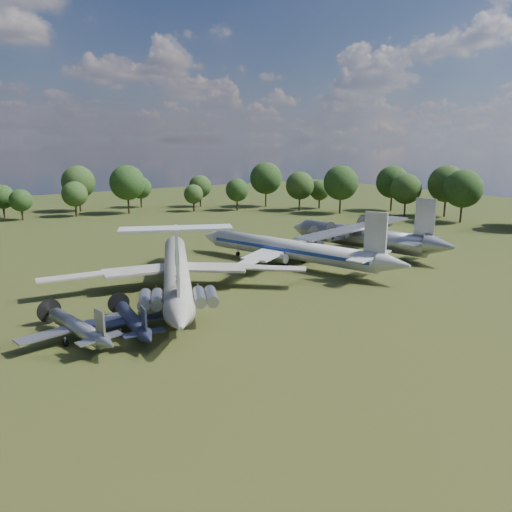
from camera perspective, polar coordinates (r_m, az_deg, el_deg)
ground at (r=70.65m, az=-4.32°, el=-4.16°), size 300.00×300.00×0.00m
il62_airliner at (r=70.79m, az=-9.05°, el=-2.26°), size 54.00×59.46×4.74m
tu104_jet at (r=85.07m, az=3.87°, el=0.38°), size 45.27×52.63×4.47m
an12_transport at (r=96.84m, az=11.90°, el=1.83°), size 40.56×43.58×4.92m
small_prop_west at (r=57.31m, az=-13.90°, el=-7.51°), size 12.99×16.57×2.25m
small_prop_northwest at (r=56.74m, az=-19.73°, el=-8.03°), size 14.74×18.33×2.42m
person_on_il62 at (r=57.15m, az=-8.94°, el=-2.65°), size 0.70×0.71×1.65m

